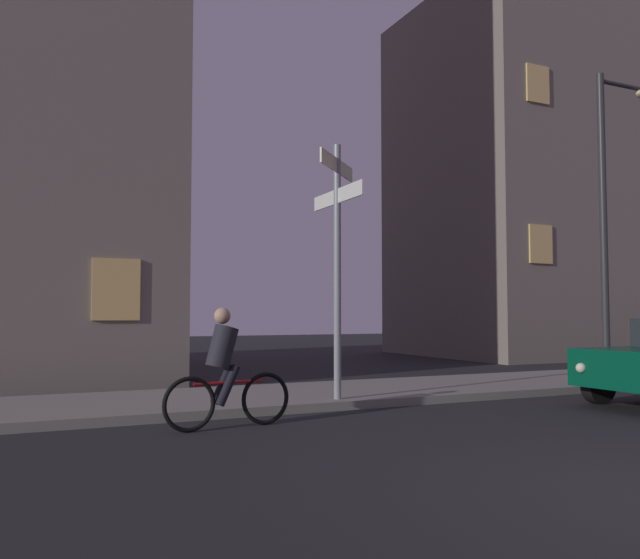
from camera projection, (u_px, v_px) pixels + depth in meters
sidewalk_kerb at (326, 394)px, 11.60m from camera, size 40.00×2.93×0.14m
signpost at (337, 245)px, 10.57m from camera, size 1.14×1.78×4.19m
street_lamp at (610, 199)px, 13.97m from camera, size 1.65×0.28×6.64m
cyclist at (225, 372)px, 8.54m from camera, size 1.81×0.37×1.61m
building_right_block at (547, 185)px, 24.98m from camera, size 10.57×7.47×13.07m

